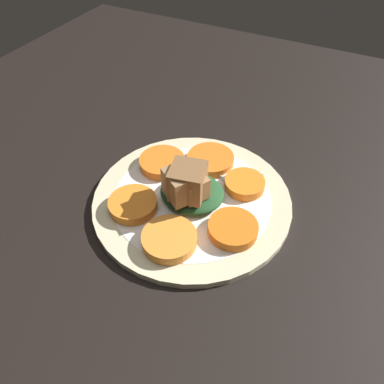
% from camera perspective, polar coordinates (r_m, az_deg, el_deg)
% --- Properties ---
extents(table_slab, '(1.20, 1.20, 0.02)m').
position_cam_1_polar(table_slab, '(0.55, -0.00, -2.29)').
color(table_slab, black).
rests_on(table_slab, ground).
extents(plate, '(0.28, 0.28, 0.01)m').
position_cam_1_polar(plate, '(0.53, -0.00, -1.19)').
color(plate, beige).
rests_on(plate, table_slab).
extents(carrot_slice_0, '(0.07, 0.07, 0.01)m').
position_cam_1_polar(carrot_slice_0, '(0.47, -3.48, -7.15)').
color(carrot_slice_0, orange).
rests_on(carrot_slice_0, plate).
extents(carrot_slice_1, '(0.07, 0.07, 0.01)m').
position_cam_1_polar(carrot_slice_1, '(0.49, 6.25, -5.56)').
color(carrot_slice_1, orange).
rests_on(carrot_slice_1, plate).
extents(carrot_slice_2, '(0.06, 0.06, 0.01)m').
position_cam_1_polar(carrot_slice_2, '(0.54, 8.02, 1.23)').
color(carrot_slice_2, orange).
rests_on(carrot_slice_2, plate).
extents(carrot_slice_3, '(0.07, 0.07, 0.01)m').
position_cam_1_polar(carrot_slice_3, '(0.58, 2.83, 4.92)').
color(carrot_slice_3, orange).
rests_on(carrot_slice_3, plate).
extents(carrot_slice_4, '(0.07, 0.07, 0.01)m').
position_cam_1_polar(carrot_slice_4, '(0.58, -4.56, 4.53)').
color(carrot_slice_4, orange).
rests_on(carrot_slice_4, plate).
extents(carrot_slice_5, '(0.07, 0.07, 0.01)m').
position_cam_1_polar(carrot_slice_5, '(0.52, -8.99, -1.86)').
color(carrot_slice_5, orange).
rests_on(carrot_slice_5, plate).
extents(center_pile, '(0.09, 0.09, 0.06)m').
position_cam_1_polar(center_pile, '(0.51, -0.48, 0.75)').
color(center_pile, '#1E4723').
rests_on(center_pile, plate).
extents(fork, '(0.17, 0.07, 0.00)m').
position_cam_1_polar(fork, '(0.56, 2.32, 2.89)').
color(fork, silver).
rests_on(fork, plate).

